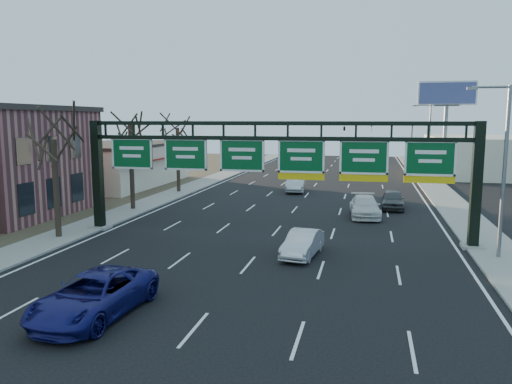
% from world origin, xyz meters
% --- Properties ---
extents(ground, '(160.00, 160.00, 0.00)m').
position_xyz_m(ground, '(0.00, 0.00, 0.00)').
color(ground, black).
rests_on(ground, ground).
extents(sidewalk_left, '(3.00, 120.00, 0.12)m').
position_xyz_m(sidewalk_left, '(-12.80, 20.00, 0.06)').
color(sidewalk_left, gray).
rests_on(sidewalk_left, ground).
extents(sidewalk_right, '(3.00, 120.00, 0.12)m').
position_xyz_m(sidewalk_right, '(12.80, 20.00, 0.06)').
color(sidewalk_right, gray).
rests_on(sidewalk_right, ground).
extents(dirt_strip_left, '(21.00, 120.00, 0.06)m').
position_xyz_m(dirt_strip_left, '(-25.00, 20.00, 0.03)').
color(dirt_strip_left, '#473D2B').
rests_on(dirt_strip_left, ground).
extents(lane_markings, '(21.60, 120.00, 0.01)m').
position_xyz_m(lane_markings, '(0.00, 20.00, 0.01)').
color(lane_markings, white).
rests_on(lane_markings, ground).
extents(sign_gantry, '(24.60, 1.20, 7.20)m').
position_xyz_m(sign_gantry, '(0.16, 8.00, 4.63)').
color(sign_gantry, black).
rests_on(sign_gantry, ground).
extents(brick_block, '(10.40, 12.40, 8.30)m').
position_xyz_m(brick_block, '(-21.50, 11.00, 4.16)').
color(brick_block, '#975254').
rests_on(brick_block, ground).
extents(cream_strip, '(10.90, 18.40, 4.70)m').
position_xyz_m(cream_strip, '(-21.48, 29.00, 2.36)').
color(cream_strip, beige).
rests_on(cream_strip, ground).
extents(building_right_distant, '(12.00, 20.00, 5.00)m').
position_xyz_m(building_right_distant, '(20.00, 50.00, 2.50)').
color(building_right_distant, beige).
rests_on(building_right_distant, ground).
extents(tree_gantry, '(3.60, 3.60, 8.48)m').
position_xyz_m(tree_gantry, '(-12.80, 5.00, 7.11)').
color(tree_gantry, black).
rests_on(tree_gantry, sidewalk_left).
extents(tree_mid, '(3.60, 3.60, 9.24)m').
position_xyz_m(tree_mid, '(-12.80, 15.00, 7.85)').
color(tree_mid, black).
rests_on(tree_mid, sidewalk_left).
extents(tree_far, '(3.60, 3.60, 8.86)m').
position_xyz_m(tree_far, '(-12.80, 25.00, 7.48)').
color(tree_far, black).
rests_on(tree_far, sidewalk_left).
extents(streetlight_near, '(2.15, 0.22, 9.00)m').
position_xyz_m(streetlight_near, '(12.47, 6.00, 5.08)').
color(streetlight_near, slate).
rests_on(streetlight_near, sidewalk_right).
extents(streetlight_far, '(2.15, 0.22, 9.00)m').
position_xyz_m(streetlight_far, '(12.47, 40.00, 5.08)').
color(streetlight_far, slate).
rests_on(streetlight_far, sidewalk_right).
extents(billboard_right, '(7.00, 0.50, 12.00)m').
position_xyz_m(billboard_right, '(15.00, 44.98, 9.06)').
color(billboard_right, slate).
rests_on(billboard_right, ground).
extents(traffic_signal_mast, '(10.16, 0.54, 7.00)m').
position_xyz_m(traffic_signal_mast, '(5.69, 55.00, 5.50)').
color(traffic_signal_mast, black).
rests_on(traffic_signal_mast, ground).
extents(car_blue_suv, '(3.07, 5.96, 1.61)m').
position_xyz_m(car_blue_suv, '(-4.01, -5.67, 0.80)').
color(car_blue_suv, navy).
rests_on(car_blue_suv, ground).
extents(car_silver_sedan, '(2.00, 4.34, 1.38)m').
position_xyz_m(car_silver_sedan, '(2.46, 4.25, 0.69)').
color(car_silver_sedan, silver).
rests_on(car_silver_sedan, ground).
extents(car_white_wagon, '(2.56, 5.44, 1.54)m').
position_xyz_m(car_white_wagon, '(5.60, 16.28, 0.77)').
color(car_white_wagon, silver).
rests_on(car_white_wagon, ground).
extents(car_grey_far, '(1.89, 4.48, 1.51)m').
position_xyz_m(car_grey_far, '(7.80, 20.19, 0.76)').
color(car_grey_far, '#444649').
rests_on(car_grey_far, ground).
extents(car_silver_distant, '(2.17, 5.21, 1.67)m').
position_xyz_m(car_silver_distant, '(-1.39, 28.22, 0.84)').
color(car_silver_distant, '#BAB9BF').
rests_on(car_silver_distant, ground).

